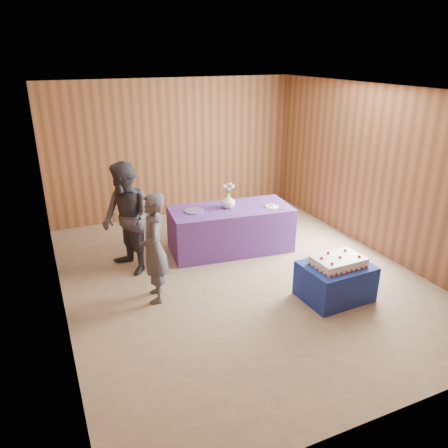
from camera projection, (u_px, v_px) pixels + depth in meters
ground at (239, 276)px, 6.60m from camera, size 6.00×6.00×0.00m
room_shell at (241, 159)px, 5.93m from camera, size 5.04×6.04×2.72m
cake_table at (335, 281)px, 5.94m from camera, size 0.93×0.74×0.50m
serving_table at (230, 229)px, 7.34m from camera, size 2.09×1.12×0.75m
sheet_cake at (338, 261)px, 5.81m from camera, size 0.71×0.49×0.16m
vase at (228, 201)px, 7.17m from camera, size 0.24×0.24×0.24m
flower_spray at (228, 186)px, 7.08m from camera, size 0.21×0.20×0.16m
platter at (194, 211)px, 7.04m from camera, size 0.40×0.40×0.02m
plate at (272, 207)px, 7.25m from camera, size 0.27×0.27×0.01m
cake_slice at (272, 205)px, 7.23m from camera, size 0.08×0.08×0.07m
knife at (277, 209)px, 7.14m from camera, size 0.23×0.15×0.00m
guest_left at (154, 248)px, 5.73m from camera, size 0.47×0.61×1.51m
guest_right at (126, 219)px, 6.45m from camera, size 0.86×0.98×1.70m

